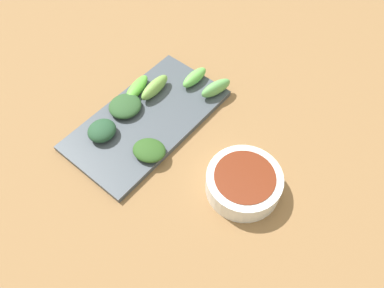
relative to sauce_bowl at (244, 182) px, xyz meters
The scene contains 10 objects.
tabletop 0.12m from the sauce_bowl, 10.73° to the right, with size 2.10×2.10×0.02m, color olive.
sauce_bowl is the anchor object (origin of this frame).
serving_plate 0.24m from the sauce_bowl, ahead, with size 0.18×0.33×0.01m, color #424A54.
broccoli_stalk_0 0.30m from the sauce_bowl, ahead, with size 0.03×0.08×0.02m, color #5DB33D.
broccoli_stalk_1 0.27m from the sauce_bowl, 31.72° to the right, with size 0.03×0.07×0.03m, color #69BC52.
broccoli_leafy_2 0.18m from the sauce_bowl, 17.69° to the left, with size 0.06×0.05×0.02m, color #2C5320.
broccoli_leafy_3 0.29m from the sauce_bowl, 16.75° to the left, with size 0.05×0.06×0.03m, color #24492E.
broccoli_stalk_4 0.22m from the sauce_bowl, 39.78° to the right, with size 0.02×0.07×0.03m, color #63A958.
broccoli_leafy_5 0.29m from the sauce_bowl, ahead, with size 0.06×0.07×0.02m, color #2B5029.
broccoli_stalk_6 0.28m from the sauce_bowl, 13.21° to the right, with size 0.03×0.08×0.03m, color #78A94B.
Camera 1 is at (-0.24, 0.33, 0.62)m, focal length 35.30 mm.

